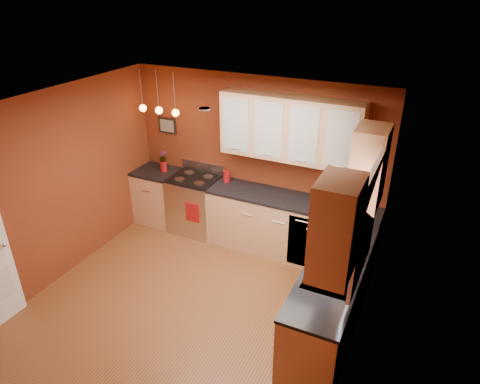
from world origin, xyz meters
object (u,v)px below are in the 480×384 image
at_px(gas_range, 195,204).
at_px(sink, 331,277).
at_px(red_canister, 227,176).
at_px(coffee_maker, 340,201).
at_px(soap_pump, 343,277).

xyz_separation_m(gas_range, sink, (2.62, -1.50, 0.43)).
bearing_deg(sink, gas_range, 150.22).
relative_size(gas_range, red_canister, 6.20).
xyz_separation_m(red_canister, coffee_maker, (1.81, -0.12, 0.03)).
height_order(coffee_maker, soap_pump, coffee_maker).
distance_m(gas_range, sink, 3.05).
height_order(red_canister, soap_pump, soap_pump).
bearing_deg(sink, coffee_maker, 100.78).
relative_size(red_canister, coffee_maker, 0.71).
relative_size(sink, coffee_maker, 2.76).
bearing_deg(coffee_maker, soap_pump, -82.81).
height_order(sink, coffee_maker, sink).
relative_size(coffee_maker, soap_pump, 1.18).
xyz_separation_m(gas_range, red_canister, (0.52, 0.13, 0.55)).
bearing_deg(gas_range, sink, -29.78).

